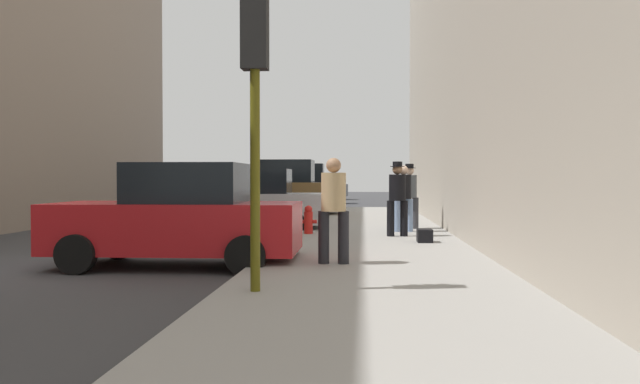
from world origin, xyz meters
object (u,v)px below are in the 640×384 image
Objects in this scene: duffel_bag at (425,236)px; parked_black_suv at (300,188)px; pedestrian_with_fedora at (397,195)px; pedestrian_in_jeans at (403,195)px; parked_gray_coupe at (319,188)px; traffic_light at (255,77)px; parked_bronze_suv at (283,191)px; fire_hydrant at (308,220)px; pedestrian_with_beanie at (409,193)px; parked_silver_sedan at (251,202)px; parked_red_hatchback at (179,218)px; pedestrian_in_tan_coat at (334,205)px; parked_blue_sedan at (311,190)px.

parked_black_suv is at bearing 104.60° from duffel_bag.
pedestrian_with_fedora reaches higher than pedestrian_in_jeans.
parked_gray_coupe is 1.18× the size of traffic_light.
traffic_light is at bearing -85.45° from parked_black_suv.
parked_black_suv is at bearing 90.00° from parked_bronze_suv.
duffel_bag is (4.49, -10.78, -0.74)m from parked_bronze_suv.
fire_hydrant is (1.80, -29.22, -0.35)m from parked_gray_coupe.
pedestrian_with_beanie is (2.57, 9.67, -1.62)m from traffic_light.
parked_red_hatchback is at bearing -90.00° from parked_silver_sedan.
parked_red_hatchback is 5.91m from pedestrian_with_fedora.
pedestrian_in_tan_coat is (2.69, -14.30, 0.07)m from parked_bronze_suv.
duffel_bag is (0.07, -3.64, -0.85)m from pedestrian_with_beanie.
parked_black_suv is 2.71× the size of pedestrian_in_tan_coat.
pedestrian_in_jeans is at bearing -81.59° from parked_gray_coupe.
pedestrian_with_fedora is at bearing -13.68° from fire_hydrant.
pedestrian_with_beanie is (4.43, -0.13, 0.29)m from parked_silver_sedan.
traffic_light is at bearing -83.71° from parked_bronze_suv.
pedestrian_with_fedora reaches higher than duffel_bag.
pedestrian_with_beanie is at bearing 77.15° from pedestrian_in_jeans.
traffic_light is 10.14m from pedestrian_with_beanie.
pedestrian_in_tan_coat is at bearing -69.75° from parked_silver_sedan.
pedestrian_in_jeans is 2.79m from duffel_bag.
pedestrian_in_jeans is 1.01m from pedestrian_with_beanie.
pedestrian_with_beanie is (0.23, 0.99, 0.03)m from pedestrian_in_jeans.
pedestrian_with_fedora is at bearing -67.16° from parked_bronze_suv.
pedestrian_with_beanie reaches higher than parked_gray_coupe.
pedestrian_with_beanie reaches higher than pedestrian_in_tan_coat.
parked_bronze_suv is 9.15m from pedestrian_in_jeans.
pedestrian_in_jeans is at bearing 80.21° from pedestrian_with_fedora.
pedestrian_with_beanie reaches higher than parked_blue_sedan.
traffic_light reaches higher than parked_black_suv.
parked_gray_coupe is 31.42m from duffel_bag.
pedestrian_with_fedora and pedestrian_with_beanie have the same top height.
parked_black_suv is at bearing 108.02° from pedestrian_with_beanie.
parked_blue_sedan is (0.00, 6.77, -0.18)m from parked_black_suv.
parked_silver_sedan is 6.02× the size of fire_hydrant.
parked_gray_coupe is (0.00, 13.84, -0.18)m from parked_black_suv.
pedestrian_with_fedora is (2.17, -0.53, 0.64)m from fire_hydrant.
pedestrian_with_beanie is at bearing -71.98° from parked_black_suv.
pedestrian_in_tan_coat is at bearing -10.55° from parked_red_hatchback.
parked_black_suv is (-0.00, 13.48, 0.18)m from parked_silver_sedan.
pedestrian_with_fedora reaches higher than parked_red_hatchback.
pedestrian_in_jeans is (4.20, -1.12, 0.26)m from parked_silver_sedan.
pedestrian_in_jeans is (0.23, 1.31, -0.03)m from pedestrian_with_fedora.
parked_blue_sedan is (-0.00, 20.25, 0.00)m from parked_silver_sedan.
parked_bronze_suv is 1.09× the size of parked_blue_sedan.
pedestrian_with_beanie is at bearing -80.84° from parked_gray_coupe.
parked_blue_sedan is at bearing 100.59° from duffel_bag.
traffic_light is 2.11× the size of pedestrian_in_tan_coat.
parked_black_suv is 6.78m from parked_blue_sedan.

